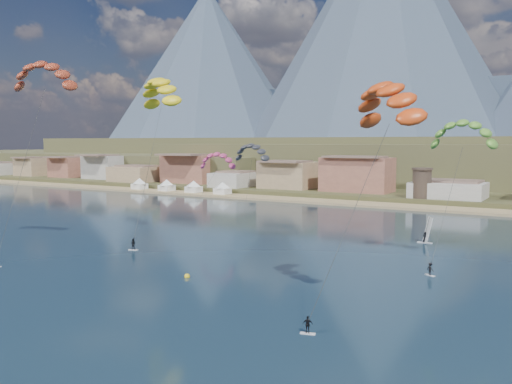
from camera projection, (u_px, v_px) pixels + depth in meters
ground at (102, 308)px, 57.83m from camera, size 2400.00×2400.00×0.00m
beach at (395, 206)px, 148.00m from camera, size 2200.00×12.00×0.90m
town at (293, 171)px, 181.59m from camera, size 400.00×24.00×12.00m
watchtower at (422, 183)px, 151.66m from camera, size 5.82×5.82×8.60m
beach_tents at (179, 183)px, 187.12m from camera, size 43.40×6.40×5.00m
kitesurfer_red at (44, 72)px, 86.28m from camera, size 11.77×16.50×32.30m
kitesurfer_yellow at (161, 89)px, 99.14m from camera, size 13.31×18.13×31.36m
kitesurfer_orange at (390, 98)px, 54.61m from camera, size 10.63×16.05×25.49m
kitesurfer_green at (463, 131)px, 77.02m from camera, size 9.90×12.14×22.15m
distant_kite_pink at (217, 158)px, 126.11m from camera, size 9.58×6.81×17.25m
distant_kite_dark at (252, 149)px, 120.63m from camera, size 9.10×5.98×19.10m
windsurfer at (426, 235)px, 94.86m from camera, size 2.67×2.92×4.64m
buoy at (187, 276)px, 70.84m from camera, size 0.76×0.76×0.76m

